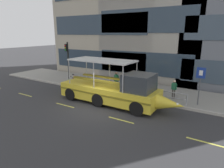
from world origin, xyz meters
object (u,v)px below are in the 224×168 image
pedestrian_near_bow (174,88)px  leaned_bicycle (75,80)px  pedestrian_mid_right (116,79)px  traffic_light_pole (68,58)px  duck_tour_boat (115,90)px  pedestrian_mid_left (133,81)px  parking_sign (200,80)px

pedestrian_near_bow → leaned_bicycle: bearing=-176.5°
leaned_bicycle → pedestrian_mid_right: 4.83m
traffic_light_pole → duck_tour_boat: 7.92m
traffic_light_pole → pedestrian_mid_left: size_ratio=2.44×
parking_sign → pedestrian_near_bow: parking_sign is taller
pedestrian_near_bow → duck_tour_boat: bearing=-138.9°
pedestrian_mid_left → pedestrian_near_bow: bearing=0.7°
parking_sign → duck_tour_boat: size_ratio=0.29×
pedestrian_near_bow → pedestrian_mid_left: (-3.53, -0.04, 0.12)m
pedestrian_mid_left → traffic_light_pole: bearing=-176.8°
traffic_light_pole → pedestrian_mid_right: traffic_light_pole is taller
traffic_light_pole → parking_sign: 12.72m
traffic_light_pole → pedestrian_mid_right: (5.78, 0.09, -1.50)m
parking_sign → pedestrian_mid_right: 6.97m
pedestrian_mid_left → duck_tour_boat: bearing=-90.1°
parking_sign → leaned_bicycle: parking_sign is taller
leaned_bicycle → pedestrian_mid_right: size_ratio=1.03×
parking_sign → traffic_light_pole: bearing=179.9°
parking_sign → leaned_bicycle: (-11.70, -0.12, -1.49)m
parking_sign → duck_tour_boat: duck_tour_boat is taller
duck_tour_boat → pedestrian_near_bow: bearing=41.1°
duck_tour_boat → traffic_light_pole: bearing=160.2°
leaned_bicycle → pedestrian_mid_left: size_ratio=1.02×
duck_tour_boat → pedestrian_mid_right: size_ratio=5.71×
traffic_light_pole → leaned_bicycle: bearing=-8.6°
pedestrian_near_bow → pedestrian_mid_left: pedestrian_mid_left is taller
parking_sign → pedestrian_near_bow: 2.16m
duck_tour_boat → pedestrian_mid_right: duck_tour_boat is taller
parking_sign → pedestrian_mid_right: bearing=179.0°
duck_tour_boat → pedestrian_mid_left: 3.04m
pedestrian_near_bow → pedestrian_mid_left: bearing=-179.3°
parking_sign → pedestrian_mid_left: 5.49m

